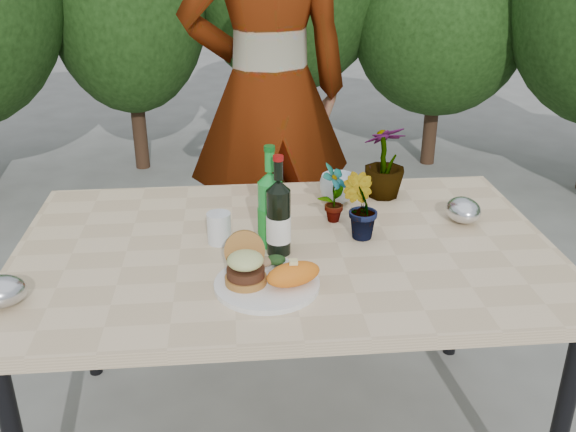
{
  "coord_description": "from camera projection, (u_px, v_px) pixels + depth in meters",
  "views": [
    {
      "loc": [
        -0.15,
        -1.7,
        1.62
      ],
      "look_at": [
        0.0,
        -0.08,
        0.88
      ],
      "focal_mm": 40.0,
      "sensor_mm": 36.0,
      "label": 1
    }
  ],
  "objects": [
    {
      "name": "seedling_right",
      "position": [
        385.0,
        161.0,
        2.21
      ],
      "size": [
        0.18,
        0.18,
        0.26
      ],
      "primitive_type": "imported",
      "rotation": [
        0.0,
        0.0,
        3.44
      ],
      "color": "#1E521C",
      "rests_on": "patio_table"
    },
    {
      "name": "sparkling_water",
      "position": [
        270.0,
        210.0,
        1.87
      ],
      "size": [
        0.07,
        0.07,
        0.31
      ],
      "rotation": [
        0.0,
        0.0,
        0.04
      ],
      "color": "#1A9330",
      "rests_on": "patio_table"
    },
    {
      "name": "sweet_potato",
      "position": [
        293.0,
        274.0,
        1.66
      ],
      "size": [
        0.17,
        0.12,
        0.06
      ],
      "primitive_type": "ellipsoid",
      "rotation": [
        0.0,
        0.0,
        0.35
      ],
      "color": "orange",
      "rests_on": "dinner_plate"
    },
    {
      "name": "seedling_mid",
      "position": [
        360.0,
        207.0,
        1.92
      ],
      "size": [
        0.14,
        0.14,
        0.2
      ],
      "primitive_type": "imported",
      "rotation": [
        0.0,
        0.0,
        2.51
      ],
      "color": "#25521C",
      "rests_on": "patio_table"
    },
    {
      "name": "plastic_cup",
      "position": [
        219.0,
        228.0,
        1.91
      ],
      "size": [
        0.07,
        0.07,
        0.09
      ],
      "primitive_type": "cylinder",
      "color": "silver",
      "rests_on": "patio_table"
    },
    {
      "name": "shrub_hedge",
      "position": [
        288.0,
        25.0,
        3.2
      ],
      "size": [
        6.96,
        5.06,
        2.12
      ],
      "color": "#382316",
      "rests_on": "ground"
    },
    {
      "name": "foil_packet_left",
      "position": [
        0.0,
        292.0,
        1.6
      ],
      "size": [
        0.14,
        0.12,
        0.08
      ],
      "primitive_type": "ellipsoid",
      "rotation": [
        0.0,
        0.0,
        0.12
      ],
      "color": "#B5B7BC",
      "rests_on": "patio_table"
    },
    {
      "name": "foil_packet_right",
      "position": [
        463.0,
        210.0,
        2.05
      ],
      "size": [
        0.11,
        0.14,
        0.08
      ],
      "primitive_type": "ellipsoid",
      "rotation": [
        0.0,
        0.0,
        1.61
      ],
      "color": "silver",
      "rests_on": "patio_table"
    },
    {
      "name": "blue_bowl",
      "position": [
        338.0,
        188.0,
        2.19
      ],
      "size": [
        0.15,
        0.15,
        0.1
      ],
      "primitive_type": "imported",
      "rotation": [
        0.0,
        0.0,
        0.25
      ],
      "color": "silver",
      "rests_on": "patio_table"
    },
    {
      "name": "wine_bottle",
      "position": [
        279.0,
        218.0,
        1.83
      ],
      "size": [
        0.07,
        0.07,
        0.3
      ],
      "rotation": [
        0.0,
        0.0,
        -0.2
      ],
      "color": "black",
      "rests_on": "patio_table"
    },
    {
      "name": "burger_stack",
      "position": [
        245.0,
        264.0,
        1.68
      ],
      "size": [
        0.11,
        0.16,
        0.11
      ],
      "color": "#B7722D",
      "rests_on": "dinner_plate"
    },
    {
      "name": "person",
      "position": [
        269.0,
        92.0,
        2.67
      ],
      "size": [
        0.79,
        0.58,
        1.97
      ],
      "primitive_type": "imported",
      "rotation": [
        0.0,
        0.0,
        3.31
      ],
      "color": "#A06650",
      "rests_on": "ground"
    },
    {
      "name": "dinner_plate",
      "position": [
        267.0,
        284.0,
        1.69
      ],
      "size": [
        0.28,
        0.28,
        0.01
      ],
      "primitive_type": "cylinder",
      "color": "white",
      "rests_on": "patio_table"
    },
    {
      "name": "patio_table",
      "position": [
        286.0,
        261.0,
        1.94
      ],
      "size": [
        1.6,
        1.0,
        0.75
      ],
      "color": "beige",
      "rests_on": "ground"
    },
    {
      "name": "seedling_left",
      "position": [
        334.0,
        194.0,
        2.03
      ],
      "size": [
        0.12,
        0.12,
        0.19
      ],
      "primitive_type": "imported",
      "rotation": [
        0.0,
        0.0,
        0.86
      ],
      "color": "#2A591E",
      "rests_on": "patio_table"
    },
    {
      "name": "grilled_veg",
      "position": [
        271.0,
        261.0,
        1.77
      ],
      "size": [
        0.08,
        0.05,
        0.03
      ],
      "color": "olive",
      "rests_on": "dinner_plate"
    }
  ]
}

